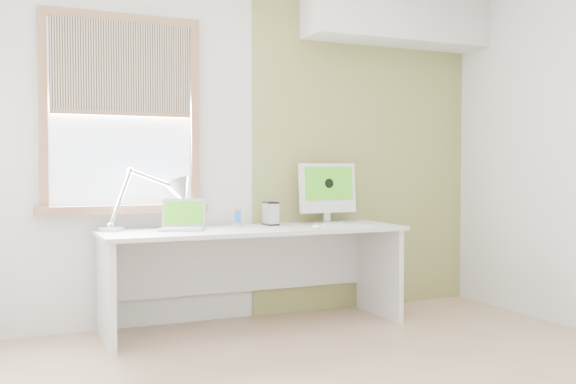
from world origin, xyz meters
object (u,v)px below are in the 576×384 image
desk_lamp (168,196)px  desk (252,254)px  imac (327,189)px  laptop (183,222)px  external_drive (271,214)px

desk_lamp → desk: bearing=-20.1°
desk_lamp → imac: bearing=-2.7°
laptop → desk_lamp: bearing=104.3°
external_drive → desk_lamp: bearing=172.5°
laptop → imac: size_ratio=0.79×
desk → external_drive: size_ratio=12.39×
external_drive → imac: (0.50, 0.04, 0.18)m
desk → external_drive: external_drive is taller
desk → desk_lamp: 0.74m
desk → imac: imac is taller
desk_lamp → laptop: size_ratio=2.10×
external_drive → imac: imac is taller
laptop → external_drive: size_ratio=2.13×
desk → desk_lamp: desk_lamp is taller
imac → desk_lamp: bearing=177.3°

